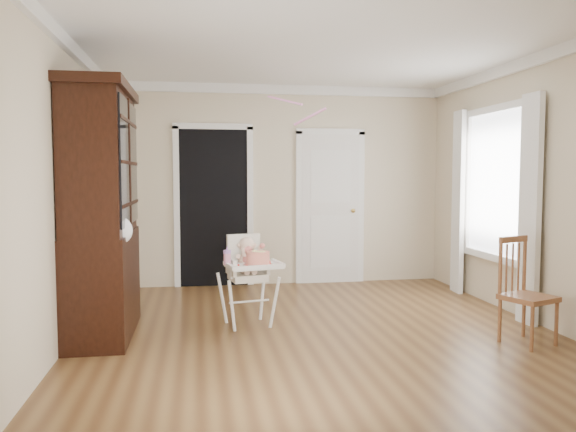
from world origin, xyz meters
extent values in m
plane|color=#54361D|center=(0.00, 0.00, 0.00)|extent=(5.00, 5.00, 0.00)
plane|color=white|center=(0.00, 0.00, 2.70)|extent=(5.00, 5.00, 0.00)
plane|color=beige|center=(0.00, 2.50, 1.35)|extent=(4.50, 0.00, 4.50)
plane|color=beige|center=(-2.25, 0.00, 1.35)|extent=(0.00, 5.00, 5.00)
plane|color=beige|center=(2.25, 0.00, 1.35)|extent=(0.00, 5.00, 5.00)
cube|color=black|center=(-0.90, 2.48, 1.05)|extent=(0.90, 0.03, 2.10)
cube|color=white|center=(-1.39, 2.48, 1.05)|extent=(0.08, 0.05, 2.18)
cube|color=white|center=(-0.41, 2.48, 1.05)|extent=(0.08, 0.05, 2.18)
cube|color=white|center=(-0.90, 2.48, 2.14)|extent=(1.06, 0.05, 0.08)
cube|color=white|center=(0.70, 2.48, 1.02)|extent=(0.80, 0.05, 2.05)
cube|color=white|center=(0.26, 2.48, 1.02)|extent=(0.08, 0.05, 2.13)
cube|color=white|center=(1.14, 2.48, 1.02)|extent=(0.08, 0.05, 2.13)
sphere|color=gold|center=(1.02, 2.44, 1.00)|extent=(0.06, 0.06, 0.06)
cube|color=white|center=(2.23, 0.80, 1.40)|extent=(0.02, 1.20, 1.60)
cube|color=white|center=(2.21, 0.80, 2.24)|extent=(0.06, 1.36, 0.08)
cube|color=white|center=(2.15, 0.02, 1.15)|extent=(0.08, 0.28, 2.30)
cube|color=white|center=(2.15, 1.58, 1.15)|extent=(0.08, 0.28, 2.30)
cylinder|color=white|center=(-0.80, 0.17, 0.24)|extent=(0.10, 0.12, 0.53)
cylinder|color=white|center=(-0.38, 0.26, 0.24)|extent=(0.12, 0.10, 0.53)
cylinder|color=white|center=(-0.88, 0.56, 0.24)|extent=(0.12, 0.10, 0.53)
cylinder|color=white|center=(-0.46, 0.64, 0.24)|extent=(0.10, 0.12, 0.53)
cylinder|color=white|center=(-0.62, 0.36, 0.25)|extent=(0.41, 0.10, 0.02)
cube|color=white|center=(-0.63, 0.41, 0.49)|extent=(0.39, 0.38, 0.07)
cube|color=white|center=(-0.79, 0.37, 0.60)|extent=(0.09, 0.30, 0.16)
cube|color=white|center=(-0.46, 0.44, 0.60)|extent=(0.09, 0.30, 0.16)
cube|color=white|center=(-0.66, 0.56, 0.70)|extent=(0.34, 0.12, 0.39)
cube|color=white|center=(-0.59, 0.20, 0.63)|extent=(0.56, 0.45, 0.03)
cube|color=white|center=(-0.55, 0.03, 0.64)|extent=(0.49, 0.12, 0.04)
ellipsoid|color=beige|center=(-0.63, 0.43, 0.62)|extent=(0.21, 0.18, 0.23)
sphere|color=beige|center=(-0.63, 0.43, 0.80)|extent=(0.19, 0.19, 0.16)
sphere|color=red|center=(-0.62, 0.38, 0.66)|extent=(0.12, 0.12, 0.12)
sphere|color=red|center=(-0.64, 0.35, 0.76)|extent=(0.06, 0.06, 0.06)
sphere|color=red|center=(-0.48, 0.39, 0.80)|extent=(0.05, 0.05, 0.05)
cylinder|color=silver|center=(-0.55, 0.18, 0.64)|extent=(0.29, 0.29, 0.01)
cylinder|color=#E72849|center=(-0.55, 0.18, 0.71)|extent=(0.22, 0.22, 0.12)
cylinder|color=#F2E08C|center=(-0.53, 0.17, 0.76)|extent=(0.10, 0.10, 0.02)
cylinder|color=#CE7E9C|center=(-0.84, 0.24, 0.70)|extent=(0.07, 0.07, 0.11)
cylinder|color=#9766B2|center=(-0.84, 0.24, 0.76)|extent=(0.07, 0.07, 0.03)
cone|color=#9766B2|center=(-0.84, 0.24, 0.80)|extent=(0.02, 0.02, 0.04)
cube|color=black|center=(-1.99, 0.28, 0.48)|extent=(0.54, 1.29, 0.96)
cube|color=black|center=(-1.99, 0.28, 1.61)|extent=(0.49, 1.29, 1.29)
cube|color=black|center=(-1.73, -0.05, 1.61)|extent=(0.02, 0.56, 1.12)
cube|color=black|center=(-1.73, 0.60, 1.61)|extent=(0.02, 0.56, 1.12)
cube|color=black|center=(-1.99, 0.28, 2.27)|extent=(0.58, 1.37, 0.09)
ellipsoid|color=white|center=(-1.78, -0.10, 1.02)|extent=(0.21, 0.17, 0.24)
cube|color=brown|center=(1.77, -0.60, 0.41)|extent=(0.50, 0.50, 0.05)
cylinder|color=brown|center=(1.67, -0.82, 0.21)|extent=(0.03, 0.03, 0.41)
cylinder|color=brown|center=(1.98, -0.70, 0.21)|extent=(0.03, 0.03, 0.41)
cylinder|color=brown|center=(1.55, -0.51, 0.21)|extent=(0.03, 0.03, 0.41)
cylinder|color=brown|center=(1.86, -0.39, 0.21)|extent=(0.03, 0.03, 0.41)
cylinder|color=brown|center=(1.55, -0.50, 0.68)|extent=(0.03, 0.03, 0.53)
cylinder|color=brown|center=(1.86, -0.38, 0.68)|extent=(0.03, 0.03, 0.53)
cube|color=brown|center=(1.70, -0.44, 0.92)|extent=(0.34, 0.16, 0.06)
camera|label=1|loc=(-1.10, -5.09, 1.50)|focal=35.00mm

